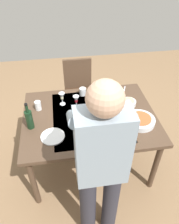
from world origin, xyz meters
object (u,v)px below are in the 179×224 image
object	(u,v)px
water_cup_near_right	(114,105)
dinner_plate_near	(53,136)
person_server	(101,165)
dining_table	(90,121)
side_bowl_salad	(87,124)
wine_bottle	(29,119)
water_cup_near_left	(83,92)
water_cup_far_left	(38,106)
wine_glass_left	(62,97)
side_bowl_bread	(129,103)
chair_near	(79,87)
serving_bowl_pasta	(140,120)
wine_glass_right	(76,100)

from	to	relation	value
water_cup_near_right	dinner_plate_near	size ratio (longest dim) A/B	0.44
person_server	dinner_plate_near	world-z (taller)	person_server
dining_table	side_bowl_salad	size ratio (longest dim) A/B	7.81
wine_bottle	water_cup_near_left	distance (m)	0.76
water_cup_far_left	wine_glass_left	bearing A→B (deg)	-168.79
wine_bottle	side_bowl_salad	distance (m)	0.57
water_cup_far_left	dinner_plate_near	distance (m)	0.47
wine_bottle	water_cup_near_right	size ratio (longest dim) A/B	2.93
wine_bottle	side_bowl_bread	distance (m)	1.09
dining_table	person_server	xyz separation A→B (m)	(0.04, 0.79, 0.28)
chair_near	side_bowl_salad	bearing A→B (deg)	88.31
chair_near	water_cup_near_left	bearing A→B (deg)	89.87
dining_table	water_cup_near_right	distance (m)	0.31
water_cup_near_left	side_bowl_bread	xyz separation A→B (m)	(-0.49, 0.28, -0.01)
water_cup_far_left	serving_bowl_pasta	world-z (taller)	water_cup_far_left
chair_near	side_bowl_bread	bearing A→B (deg)	121.31
water_cup_near_right	wine_glass_left	bearing A→B (deg)	-17.32
side_bowl_bread	dinner_plate_near	size ratio (longest dim) A/B	0.70
water_cup_far_left	dining_table	bearing A→B (deg)	160.46
chair_near	wine_glass_left	distance (m)	0.79
water_cup_near_left	side_bowl_salad	bearing A→B (deg)	86.86
chair_near	water_cup_far_left	size ratio (longest dim) A/B	8.81
wine_bottle	serving_bowl_pasta	bearing A→B (deg)	174.71
wine_glass_left	dinner_plate_near	bearing A→B (deg)	76.05
chair_near	serving_bowl_pasta	world-z (taller)	chair_near
wine_glass_right	water_cup_near_left	distance (m)	0.26
wine_glass_left	side_bowl_salad	size ratio (longest dim) A/B	0.84
chair_near	person_server	bearing A→B (deg)	89.38
chair_near	dinner_plate_near	xyz separation A→B (m)	(0.38, 1.17, 0.23)
dining_table	side_bowl_salad	world-z (taller)	side_bowl_salad
wine_glass_left	water_cup_near_left	distance (m)	0.30
dining_table	dinner_plate_near	distance (m)	0.48
wine_glass_right	serving_bowl_pasta	size ratio (longest dim) A/B	0.50
chair_near	person_server	world-z (taller)	person_server
chair_near	water_cup_near_left	size ratio (longest dim) A/B	9.93
wine_bottle	side_bowl_bread	size ratio (longest dim) A/B	1.85
chair_near	person_server	xyz separation A→B (m)	(0.02, 1.71, 0.43)
side_bowl_bread	dinner_plate_near	bearing A→B (deg)	23.32
wine_glass_right	side_bowl_salad	distance (m)	0.35
dining_table	serving_bowl_pasta	world-z (taller)	serving_bowl_pasta
water_cup_near_left	serving_bowl_pasta	size ratio (longest dim) A/B	0.31
serving_bowl_pasta	water_cup_far_left	bearing A→B (deg)	-20.18
water_cup_near_right	side_bowl_salad	world-z (taller)	water_cup_near_right
person_server	water_cup_near_right	xyz separation A→B (m)	(-0.32, -0.87, -0.15)
wine_glass_right	wine_glass_left	bearing A→B (deg)	-28.23
water_cup_near_left	water_cup_near_right	xyz separation A→B (m)	(-0.30, 0.32, 0.00)
dinner_plate_near	serving_bowl_pasta	bearing A→B (deg)	-175.76
wine_bottle	serving_bowl_pasta	xyz separation A→B (m)	(-1.10, 0.10, -0.08)
person_server	wine_bottle	bearing A→B (deg)	-51.22
wine_glass_left	water_cup_far_left	world-z (taller)	wine_glass_left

